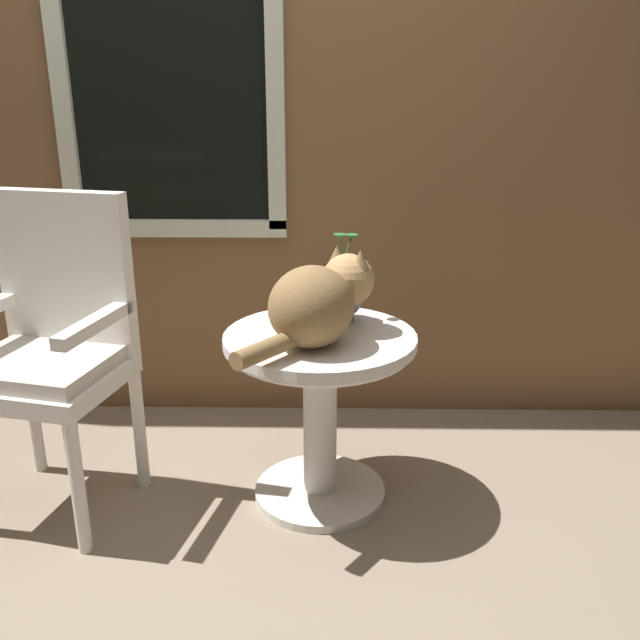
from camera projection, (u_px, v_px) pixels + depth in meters
ground_plane at (259, 512)px, 2.31m from camera, size 6.00×6.00×0.00m
back_wall at (267, 107)px, 2.66m from camera, size 4.00×0.07×2.60m
wicker_side_table at (320, 385)px, 2.28m from camera, size 0.64×0.64×0.61m
wicker_chair at (52, 339)px, 2.22m from camera, size 0.56×0.52×1.06m
cat at (319, 302)px, 2.10m from camera, size 0.42×0.51×0.28m
pewter_vase_with_ivy at (341, 293)px, 2.32m from camera, size 0.15×0.15×0.31m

